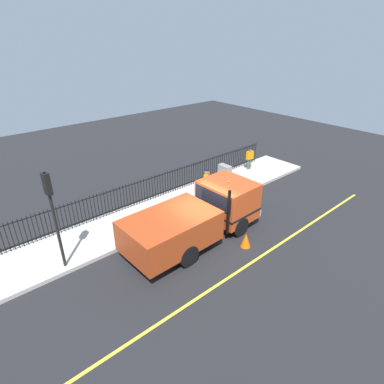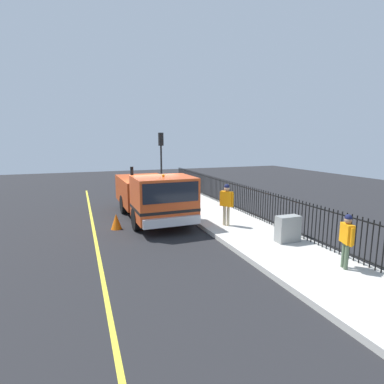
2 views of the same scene
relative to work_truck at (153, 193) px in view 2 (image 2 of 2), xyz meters
name	(u,v)px [view 2 (image 2 of 2)]	position (x,y,z in m)	size (l,w,h in m)	color
ground_plane	(149,219)	(-0.21, 0.11, -1.29)	(49.15, 49.15, 0.00)	#232326
sidewalk_slab	(211,212)	(3.10, 0.11, -1.20)	(3.06, 22.34, 0.18)	beige
lane_marking	(93,225)	(-2.83, 0.11, -1.29)	(0.12, 20.11, 0.01)	yellow
work_truck	(153,193)	(0.00, 0.00, 0.00)	(2.65, 6.91, 2.65)	#D84C1E
worker_standing	(227,200)	(2.55, -2.69, -0.01)	(0.48, 0.56, 1.80)	orange
pedestrian_distant	(347,236)	(3.71, -7.87, -0.13)	(0.34, 0.57, 1.59)	orange
iron_fence	(234,195)	(4.42, 0.11, -0.39)	(0.04, 19.03, 1.42)	black
traffic_light_near	(161,151)	(1.95, 5.80, 1.81)	(0.32, 0.24, 4.12)	black
utility_cabinet	(288,229)	(3.67, -5.37, -0.63)	(0.87, 0.42, 0.96)	gray
traffic_cone	(116,221)	(-1.89, -0.98, -0.95)	(0.47, 0.47, 0.67)	orange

